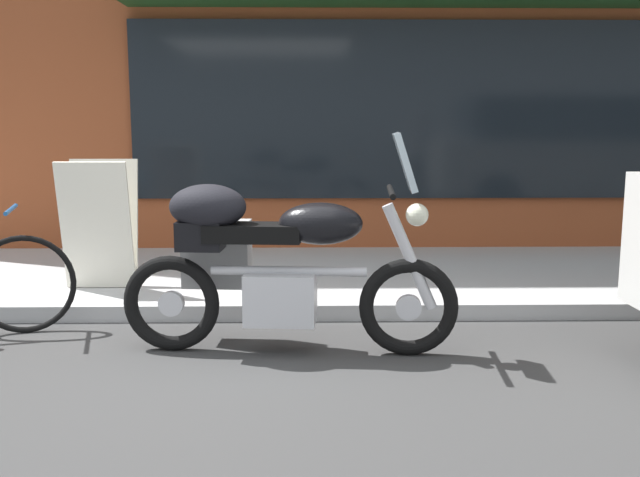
# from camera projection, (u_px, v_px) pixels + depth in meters

# --- Properties ---
(ground_plane) EXTENTS (80.00, 80.00, 0.00)m
(ground_plane) POSITION_uv_depth(u_px,v_px,m) (196.00, 377.00, 4.14)
(ground_plane) COLOR #3A3A3A
(touring_motorcycle) EXTENTS (2.12, 0.77, 1.39)m
(touring_motorcycle) POSITION_uv_depth(u_px,v_px,m) (268.00, 259.00, 4.52)
(touring_motorcycle) COLOR black
(touring_motorcycle) RESTS_ON ground_plane
(sandwich_board_sign) EXTENTS (0.55, 0.43, 1.02)m
(sandwich_board_sign) POSITION_uv_depth(u_px,v_px,m) (100.00, 224.00, 5.76)
(sandwich_board_sign) COLOR silver
(sandwich_board_sign) RESTS_ON sidewalk_curb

